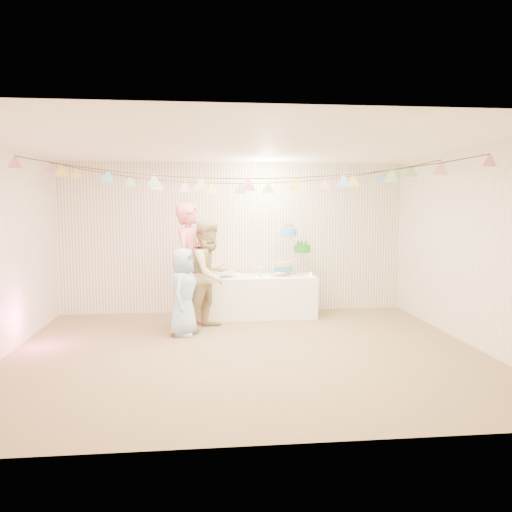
{
  "coord_description": "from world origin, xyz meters",
  "views": [
    {
      "loc": [
        -0.53,
        -6.19,
        1.86
      ],
      "look_at": [
        0.2,
        0.8,
        1.15
      ],
      "focal_mm": 35.0,
      "sensor_mm": 36.0,
      "label": 1
    }
  ],
  "objects": [
    {
      "name": "person_child",
      "position": [
        -0.84,
        0.94,
        0.63
      ],
      "size": [
        0.56,
        0.7,
        1.26
      ],
      "primitive_type": "imported",
      "rotation": [
        0.0,
        0.0,
        1.29
      ],
      "color": "#97BFD6",
      "rests_on": "floor"
    },
    {
      "name": "posy",
      "position": [
        0.39,
        2.09,
        0.83
      ],
      "size": [
        0.15,
        0.15,
        0.17
      ],
      "primitive_type": null,
      "color": "white",
      "rests_on": "table"
    },
    {
      "name": "cake_bottom",
      "position": [
        0.8,
        2.03,
        0.84
      ],
      "size": [
        0.31,
        0.31,
        0.15
      ],
      "primitive_type": null,
      "color": "teal",
      "rests_on": "cake_stand"
    },
    {
      "name": "back_wall",
      "position": [
        0.0,
        2.5,
        1.3
      ],
      "size": [
        6.0,
        6.0,
        0.0
      ],
      "primitive_type": "plane",
      "color": "white",
      "rests_on": "ground"
    },
    {
      "name": "tealight_2",
      "position": [
        0.5,
        1.82,
        0.7
      ],
      "size": [
        0.04,
        0.04,
        0.03
      ],
      "primitive_type": "cylinder",
      "color": "#FFD88C",
      "rests_on": "table"
    },
    {
      "name": "ceiling",
      "position": [
        0.0,
        0.0,
        2.6
      ],
      "size": [
        6.0,
        6.0,
        0.0
      ],
      "primitive_type": "plane",
      "color": "white",
      "rests_on": "ground"
    },
    {
      "name": "cake_stand",
      "position": [
        0.95,
        2.09,
        1.16
      ],
      "size": [
        0.73,
        0.43,
        0.82
      ],
      "primitive_type": null,
      "color": "silver",
      "rests_on": "table"
    },
    {
      "name": "tealight_4",
      "position": [
        1.22,
        1.86,
        0.7
      ],
      "size": [
        0.04,
        0.04,
        0.03
      ],
      "primitive_type": "cylinder",
      "color": "#FFD88C",
      "rests_on": "table"
    },
    {
      "name": "cake_middle",
      "position": [
        1.13,
        2.18,
        1.11
      ],
      "size": [
        0.27,
        0.27,
        0.22
      ],
      "primitive_type": null,
      "color": "#1B7D1E",
      "rests_on": "cake_stand"
    },
    {
      "name": "front_wall",
      "position": [
        0.0,
        -2.5,
        1.3
      ],
      "size": [
        6.0,
        6.0,
        0.0
      ],
      "primitive_type": "plane",
      "color": "white",
      "rests_on": "ground"
    },
    {
      "name": "bunting_back",
      "position": [
        0.0,
        1.1,
        2.35
      ],
      "size": [
        5.6,
        1.1,
        0.4
      ],
      "primitive_type": null,
      "color": "pink",
      "rests_on": "ceiling"
    },
    {
      "name": "person_adult_b",
      "position": [
        -0.45,
        1.3,
        0.83
      ],
      "size": [
        0.98,
        1.02,
        1.65
      ],
      "primitive_type": "imported",
      "rotation": [
        0.0,
        0.0,
        0.92
      ],
      "color": "tan",
      "rests_on": "floor"
    },
    {
      "name": "cake_top_tier",
      "position": [
        0.89,
        2.06,
        1.38
      ],
      "size": [
        0.25,
        0.25,
        0.19
      ],
      "primitive_type": null,
      "color": "#4FA9F8",
      "rests_on": "cake_stand"
    },
    {
      "name": "person_adult_a",
      "position": [
        -0.73,
        1.47,
        0.95
      ],
      "size": [
        0.71,
        0.82,
        1.91
      ],
      "primitive_type": "imported",
      "rotation": [
        0.0,
        0.0,
        1.13
      ],
      "color": "#D56F70",
      "rests_on": "floor"
    },
    {
      "name": "platter",
      "position": [
        -0.18,
        1.99,
        0.76
      ],
      "size": [
        0.34,
        0.34,
        0.02
      ],
      "primitive_type": "cylinder",
      "color": "white",
      "rests_on": "table"
    },
    {
      "name": "tealight_5",
      "position": [
        1.3,
        2.19,
        0.7
      ],
      "size": [
        0.04,
        0.04,
        0.03
      ],
      "primitive_type": "cylinder",
      "color": "#FFD88C",
      "rests_on": "table"
    },
    {
      "name": "floor",
      "position": [
        0.0,
        0.0,
        0.0
      ],
      "size": [
        6.0,
        6.0,
        0.0
      ],
      "primitive_type": "plane",
      "color": "brown",
      "rests_on": "ground"
    },
    {
      "name": "table",
      "position": [
        0.4,
        2.04,
        0.34
      ],
      "size": [
        1.83,
        0.73,
        0.69
      ],
      "primitive_type": "cube",
      "color": "white",
      "rests_on": "floor"
    },
    {
      "name": "tealight_1",
      "position": [
        0.05,
        2.22,
        0.7
      ],
      "size": [
        0.04,
        0.04,
        0.03
      ],
      "primitive_type": "cylinder",
      "color": "#FFD88C",
      "rests_on": "table"
    },
    {
      "name": "right_wall",
      "position": [
        3.0,
        0.0,
        1.3
      ],
      "size": [
        5.0,
        5.0,
        0.0
      ],
      "primitive_type": "plane",
      "color": "white",
      "rests_on": "ground"
    },
    {
      "name": "tealight_6",
      "position": [
        0.32,
        1.82,
        0.7
      ],
      "size": [
        0.04,
        0.04,
        0.03
      ],
      "primitive_type": "cylinder",
      "color": "#FFD88C",
      "rests_on": "table"
    },
    {
      "name": "tealight_0",
      "position": [
        -0.4,
        1.89,
        0.7
      ],
      "size": [
        0.04,
        0.04,
        0.03
      ],
      "primitive_type": "cylinder",
      "color": "#FFD88C",
      "rests_on": "table"
    },
    {
      "name": "tealight_3",
      "position": [
        0.75,
        2.26,
        0.7
      ],
      "size": [
        0.04,
        0.04,
        0.03
      ],
      "primitive_type": "cylinder",
      "color": "#FFD88C",
      "rests_on": "table"
    },
    {
      "name": "bunting_front",
      "position": [
        0.0,
        -0.2,
        2.32
      ],
      "size": [
        5.6,
        0.9,
        0.36
      ],
      "primitive_type": null,
      "color": "#72A5E5",
      "rests_on": "ceiling"
    }
  ]
}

